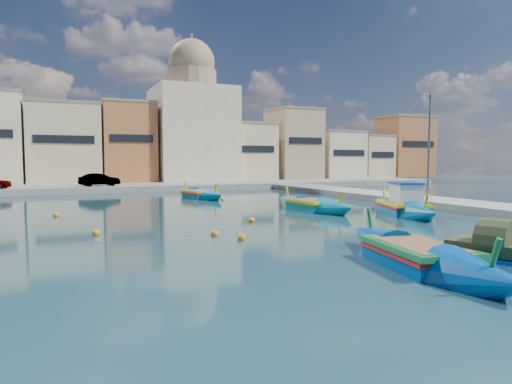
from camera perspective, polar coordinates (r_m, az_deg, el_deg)
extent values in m
plane|color=#112934|center=(20.28, -3.41, -5.40)|extent=(160.00, 160.00, 0.00)
cube|color=gray|center=(31.43, 29.01, -2.06)|extent=(4.00, 70.00, 0.50)
cube|color=gray|center=(51.29, -16.16, 0.55)|extent=(80.00, 8.00, 0.60)
cube|color=beige|center=(58.47, -22.92, 5.50)|extent=(7.88, 7.44, 8.99)
cube|color=gray|center=(58.79, -23.04, 10.03)|extent=(8.04, 7.59, 0.30)
cube|color=black|center=(54.72, -22.84, 6.09)|extent=(6.30, 0.10, 0.90)
cube|color=#BF6F3C|center=(58.45, -15.73, 5.89)|extent=(6.17, 6.13, 9.43)
cube|color=gray|center=(58.81, -15.82, 10.63)|extent=(6.29, 6.26, 0.30)
cube|color=black|center=(55.39, -15.26, 6.49)|extent=(4.93, 0.10, 0.90)
cube|color=tan|center=(60.73, -8.75, 4.33)|extent=(7.31, 7.69, 6.05)
cube|color=gray|center=(60.83, -8.79, 7.32)|extent=(7.46, 7.85, 0.30)
cube|color=black|center=(56.99, -7.72, 4.66)|extent=(5.85, 0.10, 0.90)
cube|color=beige|center=(63.14, -1.70, 4.98)|extent=(7.54, 7.30, 7.41)
cube|color=gray|center=(63.32, -1.70, 8.47)|extent=(7.69, 7.45, 0.30)
cube|color=black|center=(59.75, -0.34, 5.39)|extent=(6.03, 0.10, 0.90)
cube|color=tan|center=(66.44, 4.70, 5.89)|extent=(6.36, 6.97, 9.63)
cube|color=gray|center=(66.78, 4.73, 10.15)|extent=(6.48, 7.11, 0.30)
cube|color=black|center=(63.38, 6.26, 6.40)|extent=(5.09, 0.10, 0.90)
cube|color=beige|center=(70.06, 9.95, 4.53)|extent=(6.63, 6.70, 6.65)
cube|color=gray|center=(70.18, 9.98, 7.36)|extent=(6.76, 6.83, 0.30)
cube|color=black|center=(67.28, 11.58, 4.81)|extent=(5.30, 0.10, 0.90)
cube|color=beige|center=(73.98, 13.71, 4.27)|extent=(5.08, 7.51, 6.20)
cube|color=gray|center=(74.06, 13.75, 6.79)|extent=(5.18, 7.66, 0.30)
cube|color=black|center=(71.01, 15.60, 4.50)|extent=(4.06, 0.10, 0.90)
cube|color=#BF6F3C|center=(77.85, 18.10, 5.32)|extent=(7.79, 6.00, 9.33)
cube|color=gray|center=(78.12, 18.18, 8.86)|extent=(7.95, 6.12, 0.30)
cube|color=black|center=(75.63, 19.66, 5.68)|extent=(6.23, 0.10, 0.90)
cube|color=beige|center=(61.23, -7.96, 7.12)|extent=(10.00, 10.00, 12.00)
cylinder|color=#9E8466|center=(62.03, -8.03, 13.78)|extent=(6.40, 6.40, 2.40)
sphere|color=#9E8466|center=(62.43, -8.05, 15.76)|extent=(6.00, 6.00, 6.00)
cylinder|color=#9E8466|center=(63.09, -8.08, 18.35)|extent=(0.30, 0.30, 1.60)
cylinder|color=#595B60|center=(34.85, 20.79, 4.92)|extent=(0.16, 0.16, 8.00)
cylinder|color=#595B60|center=(34.86, 20.48, 11.36)|extent=(1.00, 0.10, 0.10)
cube|color=#595B60|center=(34.51, 19.87, 11.37)|extent=(0.35, 0.15, 0.18)
imported|color=#4C1919|center=(49.45, -18.99, 1.47)|extent=(4.19, 2.22, 1.31)
cube|color=#0069A5|center=(29.47, 17.81, -2.20)|extent=(3.23, 4.17, 1.03)
cone|color=#0069A5|center=(32.31, 15.88, -1.53)|extent=(3.12, 3.88, 2.64)
cone|color=#0069A5|center=(26.67, 20.17, -2.79)|extent=(3.12, 3.88, 2.64)
cube|color=yellow|center=(29.43, 17.83, -1.37)|extent=(3.38, 4.39, 0.19)
cube|color=red|center=(29.45, 17.82, -1.73)|extent=(3.35, 4.27, 0.10)
cube|color=olive|center=(29.42, 17.84, -1.21)|extent=(2.82, 3.75, 0.06)
cylinder|color=yellow|center=(32.53, 15.73, -0.31)|extent=(0.31, 0.51, 1.12)
cylinder|color=yellow|center=(26.33, 20.46, -1.42)|extent=(0.31, 0.51, 1.12)
cube|color=white|center=(28.88, 18.24, -0.19)|extent=(2.01, 2.26, 1.13)
cube|color=#0F47A5|center=(28.84, 18.27, 1.06)|extent=(2.14, 2.42, 0.12)
cube|color=#008BA1|center=(30.17, 6.95, -1.91)|extent=(2.20, 3.41, 1.00)
cone|color=#008BA1|center=(32.42, 4.21, -1.38)|extent=(2.19, 3.17, 2.51)
cone|color=#008BA1|center=(27.99, 10.13, -2.31)|extent=(2.19, 3.17, 2.51)
cube|color=yellow|center=(30.13, 6.96, -1.12)|extent=(2.29, 3.59, 0.18)
cube|color=#197F33|center=(30.14, 6.96, -1.45)|extent=(2.30, 3.47, 0.10)
cube|color=olive|center=(30.12, 6.96, -0.96)|extent=(1.88, 3.09, 0.06)
cylinder|color=yellow|center=(32.59, 3.97, -0.21)|extent=(0.17, 0.48, 1.09)
cylinder|color=yellow|center=(27.71, 10.49, -1.03)|extent=(0.17, 0.48, 1.09)
cube|color=#006EA1|center=(39.38, -7.06, -0.51)|extent=(2.47, 3.26, 0.98)
cone|color=#006EA1|center=(41.55, -8.63, -0.22)|extent=(2.43, 3.08, 2.41)
cone|color=#006EA1|center=(37.24, -5.32, -0.68)|extent=(2.43, 3.08, 2.41)
cube|color=yellow|center=(39.35, -7.07, 0.09)|extent=(2.57, 3.44, 0.18)
cube|color=red|center=(39.36, -7.07, -0.17)|extent=(2.57, 3.33, 0.10)
cube|color=olive|center=(39.34, -7.07, 0.20)|extent=(2.13, 2.95, 0.06)
cylinder|color=yellow|center=(41.72, -8.79, 0.67)|extent=(0.22, 0.48, 1.06)
cylinder|color=yellow|center=(36.98, -5.14, 0.27)|extent=(0.22, 0.48, 1.06)
cube|color=#004BA6|center=(15.22, 19.58, -8.04)|extent=(2.71, 3.85, 1.03)
cone|color=#004BA6|center=(17.68, 14.50, -6.08)|extent=(2.66, 3.59, 2.62)
cone|color=#004BA6|center=(12.91, 26.63, -10.17)|extent=(2.66, 3.59, 2.62)
cube|color=#187939|center=(15.13, 19.62, -6.44)|extent=(2.83, 4.06, 0.19)
cube|color=red|center=(15.17, 19.60, -7.13)|extent=(2.83, 3.94, 0.10)
cube|color=olive|center=(15.12, 19.63, -6.13)|extent=(2.35, 3.48, 0.06)
cylinder|color=#187939|center=(17.83, 14.11, -3.81)|extent=(0.24, 0.51, 1.12)
cylinder|color=#187939|center=(12.55, 27.57, -7.47)|extent=(0.24, 0.51, 1.12)
cube|color=beige|center=(15.36, 27.74, -8.38)|extent=(2.36, 3.13, 0.70)
cube|color=#0F47A5|center=(15.29, 27.78, -7.18)|extent=(2.44, 3.23, 0.12)
cube|color=#2D381E|center=(15.25, 27.82, -6.18)|extent=(2.20, 2.82, 0.35)
cylinder|color=#2D381E|center=(15.22, 27.84, -5.56)|extent=(1.41, 2.53, 0.60)
sphere|color=orange|center=(21.43, -19.32, -4.89)|extent=(0.36, 0.36, 0.36)
sphere|color=orange|center=(24.34, -0.53, -3.60)|extent=(0.36, 0.36, 0.36)
sphere|color=orange|center=(37.37, -4.21, -0.91)|extent=(0.36, 0.36, 0.36)
sphere|color=orange|center=(29.09, -23.70, -2.68)|extent=(0.36, 0.36, 0.36)
sphere|color=orange|center=(30.30, 19.58, -2.32)|extent=(0.36, 0.36, 0.36)
sphere|color=orange|center=(19.05, -1.79, -5.76)|extent=(0.36, 0.36, 0.36)
sphere|color=orange|center=(20.14, -5.18, -5.24)|extent=(0.36, 0.36, 0.36)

